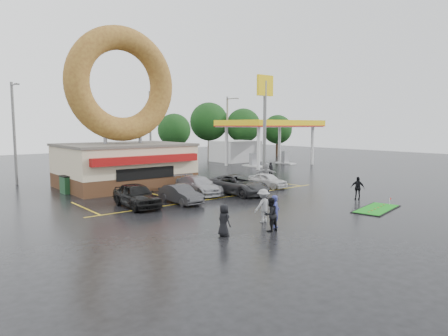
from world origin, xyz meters
TOP-DOWN VIEW (x-y plane):
  - ground at (0.00, 0.00)m, footprint 120.00×120.00m
  - donut_shop at (-3.00, 12.97)m, footprint 10.20×8.70m
  - gas_station at (20.00, 20.94)m, footprint 12.30×13.65m
  - shell_sign at (13.00, 12.00)m, footprint 2.20×0.36m
  - streetlight_left at (-10.00, 19.92)m, footprint 0.40×2.21m
  - streetlight_mid at (4.00, 20.92)m, footprint 0.40×2.21m
  - streetlight_right at (16.00, 21.92)m, footprint 0.40×2.21m
  - tree_far_a at (26.00, 30.00)m, footprint 5.60×5.60m
  - tree_far_b at (32.00, 28.00)m, footprint 4.90×4.90m
  - tree_far_c at (22.00, 34.00)m, footprint 6.30×6.30m
  - tree_far_d at (14.00, 32.00)m, footprint 4.90×4.90m
  - car_black at (-6.25, 4.24)m, footprint 2.00×4.56m
  - car_dgrey at (-3.37, 3.50)m, footprint 1.34×3.79m
  - car_silver at (-0.38, 5.61)m, footprint 2.05×4.81m
  - car_grey at (1.98, 3.77)m, footprint 2.93×5.49m
  - car_white at (6.18, 4.72)m, footprint 1.74×3.70m
  - person_blue at (-3.14, -5.07)m, footprint 0.74×0.69m
  - person_blackjkt at (-3.79, -5.34)m, footprint 0.85×0.68m
  - person_hoodie at (-2.79, -3.82)m, footprint 1.19×0.69m
  - person_bystander at (-6.16, -4.58)m, footprint 0.51×0.76m
  - person_cameraman at (7.24, -3.19)m, footprint 0.74×1.03m
  - person_walker_near at (7.73, 6.45)m, footprint 1.63×1.62m
  - person_walker_far at (10.99, 9.07)m, footprint 0.66×0.65m
  - dumpster at (-7.50, 12.43)m, footprint 1.84×1.26m
  - putting_green at (5.08, -5.94)m, footprint 4.35×2.54m

SIDE VIEW (x-z plane):
  - ground at x=0.00m, z-range 0.00..0.00m
  - putting_green at x=5.08m, z-range -0.22..0.29m
  - car_white at x=6.18m, z-range 0.00..1.22m
  - car_dgrey at x=-3.37m, z-range 0.00..1.25m
  - dumpster at x=-7.50m, z-range 0.00..1.30m
  - car_silver at x=-0.38m, z-range 0.00..1.38m
  - car_grey at x=1.98m, z-range 0.00..1.47m
  - person_bystander at x=-6.16m, z-range 0.00..1.53m
  - car_black at x=-6.25m, z-range 0.00..1.53m
  - person_walker_far at x=10.99m, z-range 0.00..1.54m
  - person_cameraman at x=7.24m, z-range 0.00..1.62m
  - person_blackjkt at x=-3.79m, z-range 0.00..1.68m
  - person_blue at x=-3.14m, z-range 0.00..1.70m
  - person_hoodie at x=-2.79m, z-range 0.00..1.83m
  - person_walker_near at x=7.73m, z-range 0.00..1.88m
  - gas_station at x=20.00m, z-range 0.75..6.65m
  - donut_shop at x=-3.00m, z-range -2.29..11.21m
  - tree_far_b at x=32.00m, z-range 1.03..8.03m
  - tree_far_d at x=14.00m, z-range 1.03..8.03m
  - streetlight_left at x=-10.00m, z-range 0.28..9.28m
  - streetlight_mid at x=4.00m, z-range 0.28..9.28m
  - streetlight_right at x=16.00m, z-range 0.28..9.28m
  - tree_far_a at x=26.00m, z-range 1.18..9.18m
  - tree_far_c at x=22.00m, z-range 1.34..10.34m
  - shell_sign at x=13.00m, z-range 2.08..12.68m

